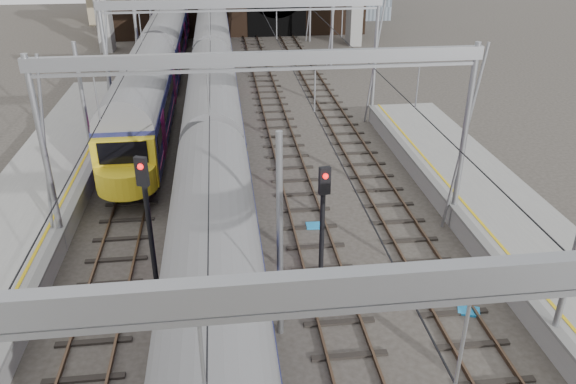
{
  "coord_description": "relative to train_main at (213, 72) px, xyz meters",
  "views": [
    {
      "loc": [
        -1.51,
        -12.36,
        12.34
      ],
      "look_at": [
        0.91,
        7.44,
        2.4
      ],
      "focal_mm": 35.0,
      "sensor_mm": 36.0,
      "label": 1
    }
  ],
  "objects": [
    {
      "name": "ground",
      "position": [
        2.0,
        -26.16,
        -2.55
      ],
      "size": [
        160.0,
        160.0,
        0.0
      ],
      "primitive_type": "plane",
      "color": "#38332D",
      "rests_on": "ground"
    },
    {
      "name": "tracks",
      "position": [
        2.0,
        -11.16,
        -2.53
      ],
      "size": [
        14.4,
        80.0,
        0.22
      ],
      "color": "#4C3828",
      "rests_on": "ground"
    },
    {
      "name": "overhead_line",
      "position": [
        2.0,
        -4.67,
        4.02
      ],
      "size": [
        16.8,
        80.0,
        8.0
      ],
      "color": "gray",
      "rests_on": "ground"
    },
    {
      "name": "train_main",
      "position": [
        0.0,
        0.0,
        0.0
      ],
      "size": [
        2.9,
        67.02,
        4.96
      ],
      "color": "black",
      "rests_on": "ground"
    },
    {
      "name": "train_second",
      "position": [
        -4.0,
        18.93,
        0.01
      ],
      "size": [
        2.91,
        67.35,
        4.97
      ],
      "color": "black",
      "rests_on": "ground"
    },
    {
      "name": "signal_near_left",
      "position": [
        -2.16,
        -21.73,
        0.85
      ],
      "size": [
        0.43,
        0.49,
        5.48
      ],
      "rotation": [
        0.0,
        0.0,
        -0.4
      ],
      "color": "black",
      "rests_on": "ground"
    },
    {
      "name": "signal_near_centre",
      "position": [
        3.61,
        -22.51,
        0.68
      ],
      "size": [
        0.39,
        0.48,
        5.16
      ],
      "rotation": [
        0.0,
        0.0,
        0.15
      ],
      "color": "black",
      "rests_on": "ground"
    },
    {
      "name": "equip_cover_b",
      "position": [
        4.26,
        -17.45,
        -2.5
      ],
      "size": [
        0.78,
        0.56,
        0.09
      ],
      "primitive_type": "cube",
      "rotation": [
        0.0,
        0.0,
        -0.04
      ],
      "color": "#1B89D0",
      "rests_on": "ground"
    },
    {
      "name": "equip_cover_c",
      "position": [
        8.56,
        -23.92,
        -2.51
      ],
      "size": [
        0.87,
        0.75,
        0.09
      ],
      "primitive_type": "cube",
      "rotation": [
        0.0,
        0.0,
        -0.37
      ],
      "color": "#1B89D0",
      "rests_on": "ground"
    }
  ]
}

